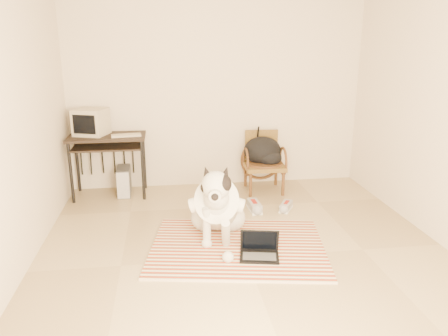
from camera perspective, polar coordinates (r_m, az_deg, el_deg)
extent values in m
plane|color=tan|center=(4.25, 2.92, -11.59)|extent=(4.50, 4.50, 0.00)
plane|color=beige|center=(6.01, -0.91, 10.32)|extent=(4.50, 0.00, 4.50)
plane|color=beige|center=(1.73, 17.56, -6.57)|extent=(4.50, 0.00, 4.50)
plane|color=beige|center=(3.95, -26.72, 5.25)|extent=(0.00, 4.50, 4.50)
cube|color=#B02C14|center=(3.97, 1.78, -13.65)|extent=(1.73, 0.54, 0.02)
cube|color=#2A6A2B|center=(4.19, 1.79, -11.86)|extent=(1.73, 0.54, 0.02)
cube|color=#774082|center=(4.42, 1.80, -10.25)|extent=(1.73, 0.54, 0.02)
cube|color=gold|center=(4.66, 1.81, -8.80)|extent=(1.73, 0.54, 0.02)
cube|color=beige|center=(4.90, 1.81, -7.49)|extent=(1.73, 0.54, 0.02)
sphere|color=silver|center=(4.74, -2.53, -6.44)|extent=(0.30, 0.30, 0.30)
sphere|color=silver|center=(4.73, 0.97, -6.48)|extent=(0.30, 0.30, 0.30)
ellipsoid|color=silver|center=(4.72, -0.79, -6.26)|extent=(0.37, 0.34, 0.30)
ellipsoid|color=silver|center=(4.47, -0.89, -4.74)|extent=(0.48, 0.74, 0.65)
cylinder|color=white|center=(4.48, -0.88, -4.69)|extent=(0.53, 0.65, 0.59)
sphere|color=silver|center=(4.24, -1.01, -3.87)|extent=(0.25, 0.25, 0.25)
sphere|color=silver|center=(4.10, -1.07, -2.30)|extent=(0.28, 0.28, 0.28)
ellipsoid|color=black|center=(4.09, -0.49, -2.07)|extent=(0.21, 0.24, 0.20)
cylinder|color=silver|center=(4.00, -1.15, -3.43)|extent=(0.14, 0.16, 0.12)
sphere|color=black|center=(3.93, -1.20, -3.82)|extent=(0.07, 0.07, 0.07)
cone|color=black|center=(4.13, -2.30, -0.60)|extent=(0.14, 0.15, 0.17)
cone|color=black|center=(4.12, 0.21, -0.62)|extent=(0.13, 0.15, 0.17)
torus|color=silver|center=(4.21, -1.02, -3.35)|extent=(0.26, 0.17, 0.22)
cylinder|color=silver|center=(4.35, -2.27, -7.62)|extent=(0.10, 0.14, 0.41)
cylinder|color=silver|center=(4.24, 0.25, -8.62)|extent=(0.14, 0.38, 0.42)
sphere|color=silver|center=(4.40, -2.26, -9.82)|extent=(0.11, 0.11, 0.11)
sphere|color=silver|center=(4.14, 0.53, -11.56)|extent=(0.11, 0.11, 0.11)
cone|color=black|center=(5.01, -0.89, -6.36)|extent=(0.14, 0.42, 0.11)
cube|color=black|center=(4.21, 4.63, -11.48)|extent=(0.41, 0.32, 0.02)
cube|color=#464648|center=(4.20, 4.64, -11.42)|extent=(0.33, 0.21, 0.00)
cube|color=black|center=(4.23, 4.66, -9.39)|extent=(0.37, 0.16, 0.24)
cube|color=black|center=(4.22, 4.66, -9.41)|extent=(0.33, 0.13, 0.21)
cube|color=black|center=(5.81, -15.04, 3.96)|extent=(0.97, 0.54, 0.03)
cube|color=black|center=(5.78, -15.01, 2.64)|extent=(0.86, 0.43, 0.02)
cylinder|color=black|center=(5.76, -19.36, -0.68)|extent=(0.04, 0.04, 0.78)
cylinder|color=black|center=(6.19, -18.59, 0.55)|extent=(0.04, 0.04, 0.78)
cylinder|color=black|center=(5.65, -10.55, -0.34)|extent=(0.04, 0.04, 0.78)
cylinder|color=black|center=(6.09, -10.39, 0.89)|extent=(0.04, 0.04, 0.78)
cube|color=#B8AB90|center=(5.87, -16.97, 5.78)|extent=(0.47, 0.46, 0.34)
cube|color=black|center=(5.72, -17.80, 5.44)|extent=(0.28, 0.11, 0.24)
cube|color=#B8AB90|center=(5.70, -12.66, 4.18)|extent=(0.38, 0.18, 0.02)
cube|color=#464648|center=(5.95, -12.92, -1.67)|extent=(0.17, 0.39, 0.37)
cube|color=#B4B4B9|center=(5.77, -13.04, -2.27)|extent=(0.16, 0.01, 0.35)
cube|color=brown|center=(5.91, 5.26, 0.28)|extent=(0.54, 0.52, 0.05)
cylinder|color=#3A210F|center=(5.90, 5.27, 0.62)|extent=(0.49, 0.49, 0.04)
cube|color=brown|center=(6.07, 4.89, 3.12)|extent=(0.45, 0.05, 0.40)
cylinder|color=#3A210F|center=(5.73, 3.49, -2.22)|extent=(0.04, 0.04, 0.33)
cylinder|color=#3A210F|center=(6.13, 2.83, -0.92)|extent=(0.04, 0.04, 0.33)
cylinder|color=#3A210F|center=(5.81, 7.72, -2.06)|extent=(0.04, 0.04, 0.33)
cylinder|color=#3A210F|center=(6.21, 6.80, -0.79)|extent=(0.04, 0.04, 0.33)
ellipsoid|color=black|center=(5.92, 5.03, 2.31)|extent=(0.51, 0.42, 0.37)
ellipsoid|color=black|center=(5.85, 6.03, 1.34)|extent=(0.31, 0.26, 0.22)
cube|color=white|center=(5.33, 3.98, -5.40)|extent=(0.14, 0.32, 0.03)
cube|color=gray|center=(5.31, 3.99, -4.97)|extent=(0.13, 0.31, 0.10)
cube|color=maroon|center=(5.30, 4.00, -4.55)|extent=(0.06, 0.16, 0.02)
cube|color=white|center=(5.39, 8.09, -5.31)|extent=(0.23, 0.29, 0.03)
cube|color=gray|center=(5.37, 8.11, -4.94)|extent=(0.22, 0.28, 0.09)
cube|color=maroon|center=(5.36, 8.13, -4.59)|extent=(0.11, 0.14, 0.02)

